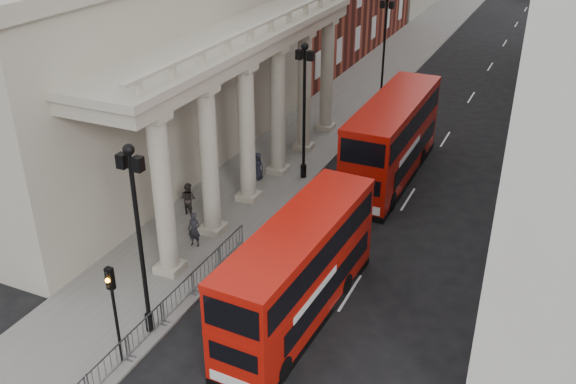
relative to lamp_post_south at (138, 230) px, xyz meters
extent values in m
cube|color=slate|center=(-2.40, 26.00, -4.85)|extent=(6.00, 140.00, 0.12)
cube|color=slate|center=(14.10, 26.00, -4.85)|extent=(3.00, 140.00, 0.12)
cube|color=slate|center=(0.55, 26.00, -4.84)|extent=(0.20, 140.00, 0.14)
cube|color=#A59F8A|center=(-9.90, 14.00, 1.09)|extent=(9.00, 28.00, 12.00)
cylinder|color=black|center=(0.00, 0.00, -4.39)|extent=(0.36, 0.36, 0.80)
cylinder|color=black|center=(0.00, 0.00, -0.79)|extent=(0.18, 0.18, 8.00)
sphere|color=black|center=(0.00, 0.00, 3.31)|extent=(0.44, 0.44, 0.44)
cube|color=black|center=(0.35, 0.00, 2.81)|extent=(0.35, 0.35, 0.55)
cube|color=black|center=(-0.35, 0.00, 2.81)|extent=(0.35, 0.35, 0.55)
cylinder|color=black|center=(0.00, 16.00, -4.39)|extent=(0.36, 0.36, 0.80)
cylinder|color=black|center=(0.00, 16.00, -0.79)|extent=(0.18, 0.18, 8.00)
sphere|color=black|center=(0.00, 16.00, 3.31)|extent=(0.44, 0.44, 0.44)
cube|color=black|center=(0.35, 16.00, 2.81)|extent=(0.35, 0.35, 0.55)
cube|color=black|center=(-0.35, 16.00, 2.81)|extent=(0.35, 0.35, 0.55)
cylinder|color=black|center=(0.00, 32.00, -4.39)|extent=(0.36, 0.36, 0.80)
cylinder|color=black|center=(0.00, 32.00, -0.79)|extent=(0.18, 0.18, 8.00)
cube|color=black|center=(0.35, 32.00, 2.81)|extent=(0.35, 0.35, 0.55)
cube|color=black|center=(-0.35, 32.00, 2.81)|extent=(0.35, 0.35, 0.55)
cylinder|color=black|center=(0.10, -2.00, -3.09)|extent=(0.12, 0.12, 3.40)
cube|color=black|center=(0.10, -2.00, -0.94)|extent=(0.28, 0.22, 0.90)
sphere|color=black|center=(0.10, -2.13, -0.64)|extent=(0.18, 0.18, 0.18)
sphere|color=orange|center=(0.10, -2.13, -0.94)|extent=(0.18, 0.18, 0.18)
sphere|color=black|center=(0.10, -2.13, -1.24)|extent=(0.18, 0.18, 0.18)
cube|color=gray|center=(0.25, -2.95, -4.24)|extent=(0.50, 2.30, 1.10)
cube|color=gray|center=(0.25, -0.60, -4.24)|extent=(0.50, 2.30, 1.10)
cube|color=gray|center=(0.25, 1.75, -4.24)|extent=(0.50, 2.30, 1.10)
cube|color=gray|center=(0.25, 4.10, -4.24)|extent=(0.50, 2.30, 1.10)
cube|color=gray|center=(0.25, 6.45, -4.24)|extent=(0.50, 2.30, 1.10)
cube|color=#B91108|center=(5.14, 3.51, -3.57)|extent=(2.95, 10.57, 1.99)
cube|color=#B91108|center=(5.14, 3.51, -1.50)|extent=(2.95, 10.57, 1.74)
cube|color=#B91108|center=(5.14, 3.51, -0.50)|extent=(2.99, 10.61, 0.25)
cube|color=black|center=(5.14, 3.51, -4.74)|extent=(2.97, 10.57, 0.35)
cube|color=black|center=(5.14, 3.51, -3.32)|extent=(2.92, 8.58, 1.00)
cube|color=black|center=(5.14, 3.51, -1.40)|extent=(2.98, 9.97, 1.10)
cube|color=white|center=(4.91, -1.71, -4.26)|extent=(2.09, 0.15, 0.45)
cylinder|color=black|center=(3.86, -0.08, -4.41)|extent=(0.36, 1.01, 1.00)
cylinder|color=black|center=(6.11, -0.18, -4.41)|extent=(0.36, 1.01, 1.00)
cylinder|color=black|center=(4.12, 6.00, -4.41)|extent=(0.36, 1.01, 1.00)
cylinder|color=black|center=(6.37, 5.90, -4.41)|extent=(0.36, 1.01, 1.00)
cube|color=#A70F07|center=(4.77, 18.38, -3.42)|extent=(2.78, 11.60, 2.21)
cube|color=#A70F07|center=(4.77, 18.38, -1.13)|extent=(2.78, 11.60, 1.93)
cube|color=#A70F07|center=(4.77, 18.38, -0.03)|extent=(2.83, 11.64, 0.28)
cube|color=black|center=(4.77, 18.38, -4.72)|extent=(2.81, 11.60, 0.39)
cube|color=black|center=(4.77, 18.38, -3.14)|extent=(2.84, 9.39, 1.10)
cube|color=black|center=(4.77, 18.38, -1.02)|extent=(2.85, 10.93, 1.21)
cube|color=white|center=(4.76, 12.59, -4.19)|extent=(2.32, 0.07, 0.50)
cube|color=yellow|center=(4.76, 12.58, -4.56)|extent=(0.61, 0.05, 0.14)
cylinder|color=black|center=(3.52, 14.35, -4.36)|extent=(0.36, 1.10, 1.10)
cylinder|color=black|center=(6.01, 14.34, -4.36)|extent=(0.36, 1.10, 1.10)
cylinder|color=black|center=(3.53, 21.08, -4.36)|extent=(0.36, 1.10, 1.10)
cylinder|color=black|center=(6.03, 21.08, -4.36)|extent=(0.36, 1.10, 1.10)
imported|color=#222227|center=(-1.82, 6.42, -3.88)|extent=(0.72, 0.52, 1.83)
imported|color=black|center=(-3.87, 9.12, -3.86)|extent=(1.03, 0.88, 1.85)
imported|color=black|center=(-2.43, 14.58, -3.93)|extent=(0.86, 0.57, 1.72)
camera|label=1|loc=(13.88, -16.75, 12.37)|focal=40.00mm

